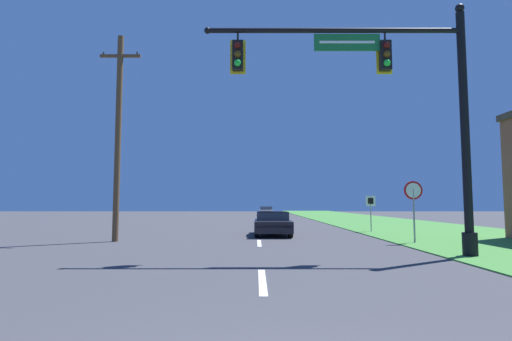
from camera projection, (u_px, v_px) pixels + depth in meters
The scene contains 8 objects.
grass_verge_right at pixel (385, 223), 32.30m from camera, with size 10.00×110.00×0.04m.
road_center_line at pixel (256, 230), 24.27m from camera, with size 0.16×34.80×0.01m.
signal_mast at pixel (399, 102), 12.54m from camera, with size 8.41×0.47×7.97m.
car_ahead at pixel (271, 223), 20.53m from camera, with size 1.86×4.38×1.19m.
far_car at pixel (264, 211), 54.31m from camera, with size 1.82×4.68×1.19m.
stop_sign at pixel (411, 198), 16.39m from camera, with size 0.76×0.07×2.50m.
route_sign_post at pixel (369, 205), 22.83m from camera, with size 0.55×0.06×2.03m.
utility_pole_near at pixel (116, 133), 17.42m from camera, with size 1.80×0.26×9.07m.
Camera 1 is at (-0.13, -2.49, 1.62)m, focal length 28.00 mm.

